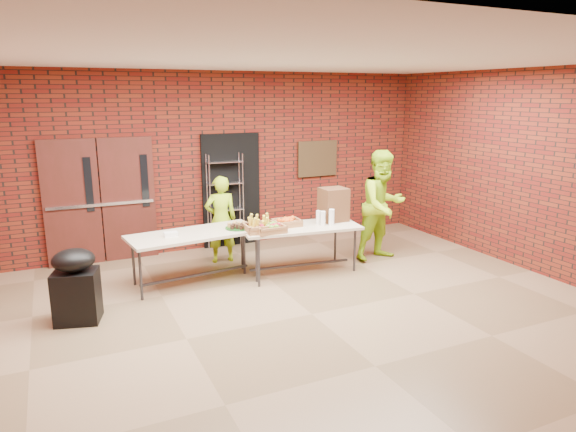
{
  "coord_description": "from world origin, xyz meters",
  "views": [
    {
      "loc": [
        -2.89,
        -5.49,
        2.79
      ],
      "look_at": [
        0.31,
        1.4,
        0.98
      ],
      "focal_mm": 32.0,
      "sensor_mm": 36.0,
      "label": 1
    }
  ],
  "objects_px": {
    "volunteer_woman": "(221,219)",
    "coffee_dispenser": "(333,204)",
    "wire_rack": "(225,202)",
    "volunteer_man": "(383,205)",
    "table_right": "(300,230)",
    "covered_grill": "(76,286)",
    "table_left": "(195,237)"
  },
  "relations": [
    {
      "from": "covered_grill",
      "to": "volunteer_woman",
      "type": "distance_m",
      "value": 2.83
    },
    {
      "from": "table_right",
      "to": "coffee_dispenser",
      "type": "bearing_deg",
      "value": 15.17
    },
    {
      "from": "table_left",
      "to": "table_right",
      "type": "bearing_deg",
      "value": -14.34
    },
    {
      "from": "volunteer_woman",
      "to": "volunteer_man",
      "type": "distance_m",
      "value": 2.76
    },
    {
      "from": "table_right",
      "to": "covered_grill",
      "type": "bearing_deg",
      "value": -165.59
    },
    {
      "from": "wire_rack",
      "to": "volunteer_woman",
      "type": "bearing_deg",
      "value": -109.74
    },
    {
      "from": "table_left",
      "to": "covered_grill",
      "type": "distance_m",
      "value": 1.84
    },
    {
      "from": "volunteer_woman",
      "to": "table_right",
      "type": "bearing_deg",
      "value": 137.15
    },
    {
      "from": "wire_rack",
      "to": "volunteer_woman",
      "type": "xyz_separation_m",
      "value": [
        -0.32,
        -0.73,
        -0.14
      ]
    },
    {
      "from": "table_right",
      "to": "volunteer_man",
      "type": "relative_size",
      "value": 1.03
    },
    {
      "from": "wire_rack",
      "to": "volunteer_woman",
      "type": "distance_m",
      "value": 0.81
    },
    {
      "from": "coffee_dispenser",
      "to": "volunteer_woman",
      "type": "relative_size",
      "value": 0.37
    },
    {
      "from": "volunteer_man",
      "to": "wire_rack",
      "type": "bearing_deg",
      "value": 135.57
    },
    {
      "from": "table_left",
      "to": "wire_rack",
      "type": "bearing_deg",
      "value": 50.89
    },
    {
      "from": "table_right",
      "to": "volunteer_woman",
      "type": "distance_m",
      "value": 1.43
    },
    {
      "from": "volunteer_man",
      "to": "covered_grill",
      "type": "bearing_deg",
      "value": 179.53
    },
    {
      "from": "volunteer_man",
      "to": "table_left",
      "type": "bearing_deg",
      "value": 170.68
    },
    {
      "from": "wire_rack",
      "to": "volunteer_man",
      "type": "bearing_deg",
      "value": -33.9
    },
    {
      "from": "coffee_dispenser",
      "to": "volunteer_man",
      "type": "bearing_deg",
      "value": -2.61
    },
    {
      "from": "table_left",
      "to": "volunteer_woman",
      "type": "xyz_separation_m",
      "value": [
        0.68,
        0.85,
        0.01
      ]
    },
    {
      "from": "table_left",
      "to": "coffee_dispenser",
      "type": "height_order",
      "value": "coffee_dispenser"
    },
    {
      "from": "table_left",
      "to": "volunteer_woman",
      "type": "height_order",
      "value": "volunteer_woman"
    },
    {
      "from": "table_right",
      "to": "volunteer_woman",
      "type": "relative_size",
      "value": 1.31
    },
    {
      "from": "table_left",
      "to": "table_right",
      "type": "xyz_separation_m",
      "value": [
        1.64,
        -0.22,
        -0.02
      ]
    },
    {
      "from": "volunteer_woman",
      "to": "coffee_dispenser",
      "type": "bearing_deg",
      "value": 154.25
    },
    {
      "from": "wire_rack",
      "to": "covered_grill",
      "type": "relative_size",
      "value": 1.85
    },
    {
      "from": "coffee_dispenser",
      "to": "volunteer_woman",
      "type": "height_order",
      "value": "volunteer_woman"
    },
    {
      "from": "coffee_dispenser",
      "to": "volunteer_woman",
      "type": "bearing_deg",
      "value": 149.15
    },
    {
      "from": "table_right",
      "to": "coffee_dispenser",
      "type": "distance_m",
      "value": 0.74
    },
    {
      "from": "table_right",
      "to": "table_left",
      "type": "bearing_deg",
      "value": 178.95
    },
    {
      "from": "volunteer_woman",
      "to": "covered_grill",
      "type": "bearing_deg",
      "value": 37.9
    },
    {
      "from": "table_right",
      "to": "covered_grill",
      "type": "distance_m",
      "value": 3.37
    }
  ]
}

